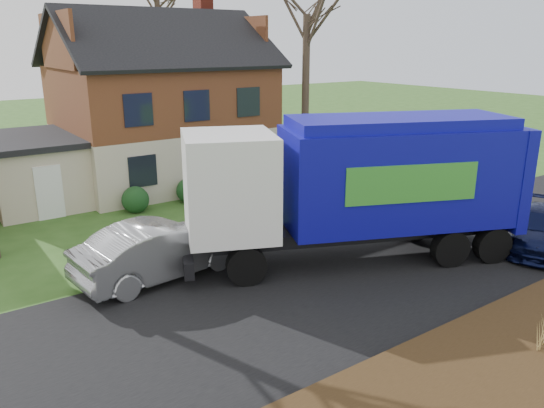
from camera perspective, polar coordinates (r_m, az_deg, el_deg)
ground at (r=14.80m, az=4.03°, el=-9.46°), size 120.00×120.00×0.00m
road at (r=14.79m, az=4.03°, el=-9.43°), size 80.00×7.00×0.02m
mulch_verge at (r=11.69m, az=21.40°, el=-17.73°), size 80.00×3.50×0.30m
main_house at (r=26.22m, az=-12.85°, el=11.00°), size 12.95×8.95×9.26m
garbage_truck at (r=16.38m, az=9.72°, el=2.59°), size 10.68×6.63×4.47m
silver_sedan at (r=15.74m, az=-11.76°, el=-4.78°), size 5.25×2.35×1.67m
navy_wagon at (r=19.76m, az=27.18°, el=-2.41°), size 4.85×3.50×1.31m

